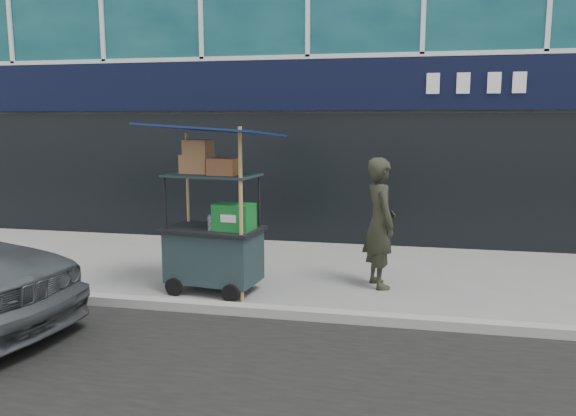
# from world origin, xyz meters

# --- Properties ---
(ground) EXTENTS (80.00, 80.00, 0.00)m
(ground) POSITION_xyz_m (0.00, 0.00, 0.00)
(ground) COLOR gray
(ground) RESTS_ON ground
(curb) EXTENTS (80.00, 0.18, 0.12)m
(curb) POSITION_xyz_m (0.00, -0.20, 0.06)
(curb) COLOR gray
(curb) RESTS_ON ground
(vendor_cart) EXTENTS (1.81, 1.40, 2.25)m
(vendor_cart) POSITION_xyz_m (-0.68, 0.61, 0.79)
(vendor_cart) COLOR #172728
(vendor_cart) RESTS_ON ground
(vendor_man) EXTENTS (0.65, 0.77, 1.79)m
(vendor_man) POSITION_xyz_m (1.45, 1.30, 0.89)
(vendor_man) COLOR #282A1F
(vendor_man) RESTS_ON ground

